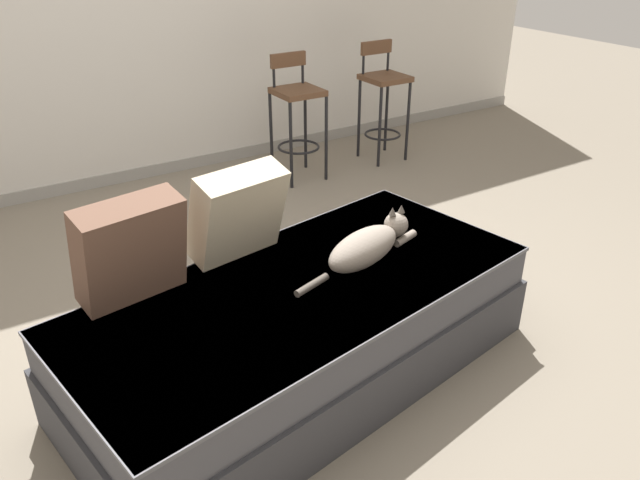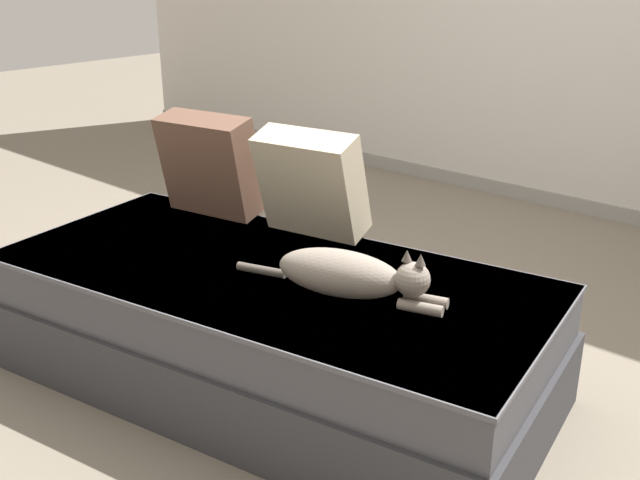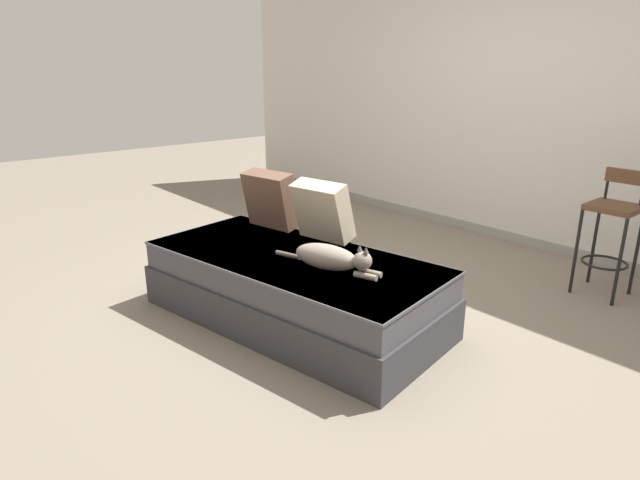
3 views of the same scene
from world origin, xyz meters
name	(u,v)px [view 2 (image 2 of 3)]	position (x,y,z in m)	size (l,w,h in m)	color
ground_plane	(341,342)	(0.00, 0.00, 0.00)	(16.00, 16.00, 0.00)	slate
wall_baseboard_trim	(571,204)	(0.00, 2.20, 0.04)	(8.00, 0.02, 0.09)	gray
couch	(270,326)	(0.00, -0.40, 0.23)	(2.11, 1.25, 0.45)	#353539
throw_pillow_corner	(210,165)	(-0.60, -0.14, 0.66)	(0.44, 0.29, 0.43)	brown
throw_pillow_middle	(311,183)	(-0.11, -0.05, 0.66)	(0.43, 0.32, 0.42)	beige
cat	(348,274)	(0.34, -0.38, 0.53)	(0.73, 0.29, 0.19)	gray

